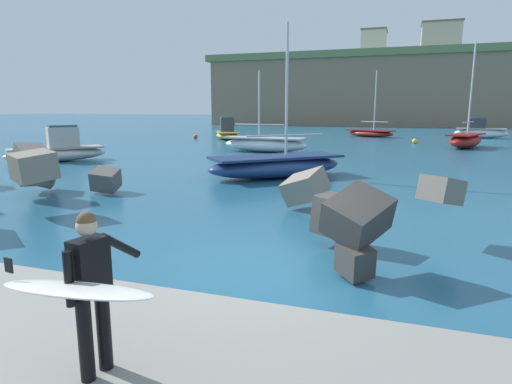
# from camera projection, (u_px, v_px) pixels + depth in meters

# --- Properties ---
(ground_plane) EXTENTS (400.00, 400.00, 0.00)m
(ground_plane) POSITION_uv_depth(u_px,v_px,m) (260.00, 269.00, 8.22)
(ground_plane) COLOR #235B7A
(breakwater_jetty) EXTENTS (30.03, 7.32, 2.50)m
(breakwater_jetty) POSITION_uv_depth(u_px,v_px,m) (231.00, 195.00, 10.44)
(breakwater_jetty) COLOR slate
(breakwater_jetty) RESTS_ON ground
(surfer_with_board) EXTENTS (2.12, 1.32, 1.78)m
(surfer_with_board) POSITION_uv_depth(u_px,v_px,m) (85.00, 286.00, 4.29)
(surfer_with_board) COLOR black
(surfer_with_board) RESTS_ON walkway_path
(boat_near_left) EXTENTS (5.72, 4.26, 6.98)m
(boat_near_left) POSITION_uv_depth(u_px,v_px,m) (370.00, 133.00, 46.73)
(boat_near_left) COLOR maroon
(boat_near_left) RESTS_ON ground
(boat_near_right) EXTENTS (5.17, 1.98, 2.09)m
(boat_near_right) POSITION_uv_depth(u_px,v_px,m) (480.00, 131.00, 44.56)
(boat_near_right) COLOR white
(boat_near_right) RESTS_ON ground
(boat_mid_left) EXTENTS (4.13, 5.17, 2.19)m
(boat_mid_left) POSITION_uv_depth(u_px,v_px,m) (227.00, 133.00, 43.12)
(boat_mid_left) COLOR #EAC64C
(boat_mid_left) RESTS_ON ground
(boat_mid_right) EXTENTS (6.30, 2.49, 5.59)m
(boat_mid_right) POSITION_uv_depth(u_px,v_px,m) (265.00, 144.00, 30.37)
(boat_mid_right) COLOR white
(boat_mid_right) RESTS_ON ground
(boat_far_left) EXTENTS (6.15, 5.93, 6.61)m
(boat_far_left) POSITION_uv_depth(u_px,v_px,m) (276.00, 165.00, 19.15)
(boat_far_left) COLOR navy
(boat_far_left) RESTS_ON ground
(boat_far_centre) EXTENTS (3.65, 5.48, 8.00)m
(boat_far_centre) POSITION_uv_depth(u_px,v_px,m) (465.00, 140.00, 33.59)
(boat_far_centre) COLOR maroon
(boat_far_centre) RESTS_ON ground
(boat_far_right) EXTENTS (4.57, 5.32, 2.09)m
(boat_far_right) POSITION_uv_depth(u_px,v_px,m) (58.00, 150.00, 24.90)
(boat_far_right) COLOR beige
(boat_far_right) RESTS_ON ground
(mooring_buoy_inner) EXTENTS (0.44, 0.44, 0.44)m
(mooring_buoy_inner) POSITION_uv_depth(u_px,v_px,m) (415.00, 141.00, 37.71)
(mooring_buoy_inner) COLOR yellow
(mooring_buoy_inner) RESTS_ON ground
(mooring_buoy_middle) EXTENTS (0.44, 0.44, 0.44)m
(mooring_buoy_middle) POSITION_uv_depth(u_px,v_px,m) (195.00, 137.00, 43.77)
(mooring_buoy_middle) COLOR #E54C1E
(mooring_buoy_middle) RESTS_ON ground
(headland_bluff) EXTENTS (94.56, 31.65, 12.76)m
(headland_bluff) POSITION_uv_depth(u_px,v_px,m) (471.00, 90.00, 80.72)
(headland_bluff) COLOR #847056
(headland_bluff) RESTS_ON ground
(station_building_west) EXTENTS (4.95, 5.94, 5.75)m
(station_building_west) POSITION_uv_depth(u_px,v_px,m) (374.00, 45.00, 86.94)
(station_building_west) COLOR beige
(station_building_west) RESTS_ON headland_bluff
(station_building_central) EXTENTS (7.34, 5.77, 6.37)m
(station_building_central) POSITION_uv_depth(u_px,v_px,m) (441.00, 40.00, 82.36)
(station_building_central) COLOR #B2ADA3
(station_building_central) RESTS_ON headland_bluff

